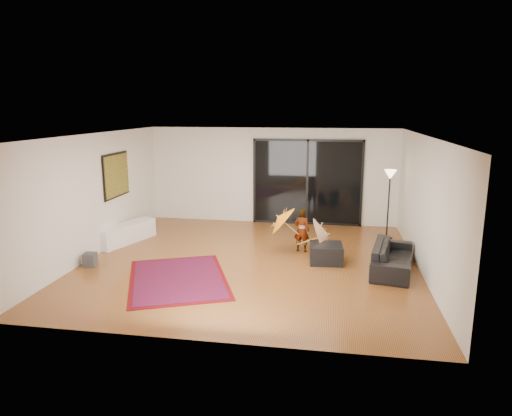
% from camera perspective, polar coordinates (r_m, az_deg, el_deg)
% --- Properties ---
extents(floor, '(7.00, 7.00, 0.00)m').
position_cam_1_polar(floor, '(9.91, -0.71, -6.68)').
color(floor, '#965729').
rests_on(floor, ground).
extents(ceiling, '(7.00, 7.00, 0.00)m').
position_cam_1_polar(ceiling, '(9.38, -0.75, 9.11)').
color(ceiling, white).
rests_on(ceiling, wall_back).
extents(wall_back, '(7.00, 0.00, 7.00)m').
position_cam_1_polar(wall_back, '(12.96, 2.01, 4.02)').
color(wall_back, silver).
rests_on(wall_back, floor).
extents(wall_front, '(7.00, 0.00, 7.00)m').
position_cam_1_polar(wall_front, '(6.24, -6.44, -5.30)').
color(wall_front, silver).
rests_on(wall_front, floor).
extents(wall_left, '(0.00, 7.00, 7.00)m').
position_cam_1_polar(wall_left, '(10.73, -19.47, 1.55)').
color(wall_left, silver).
rests_on(wall_left, floor).
extents(wall_right, '(0.00, 7.00, 7.00)m').
position_cam_1_polar(wall_right, '(9.58, 20.33, 0.25)').
color(wall_right, silver).
rests_on(wall_right, floor).
extents(sliding_door, '(3.06, 0.07, 2.40)m').
position_cam_1_polar(sliding_door, '(12.86, 6.42, 3.21)').
color(sliding_door, black).
rests_on(sliding_door, wall_back).
extents(painting, '(0.04, 1.28, 1.08)m').
position_cam_1_polar(painting, '(11.54, -17.05, 3.95)').
color(painting, black).
rests_on(painting, wall_left).
extents(media_console, '(0.95, 1.71, 0.46)m').
position_cam_1_polar(media_console, '(11.64, -15.88, -3.06)').
color(media_console, white).
rests_on(media_console, floor).
extents(speaker, '(0.28, 0.28, 0.28)m').
position_cam_1_polar(speaker, '(10.18, -20.04, -6.09)').
color(speaker, '#424244').
rests_on(speaker, floor).
extents(persian_rug, '(2.64, 3.02, 0.02)m').
position_cam_1_polar(persian_rug, '(9.05, -9.72, -8.69)').
color(persian_rug, '#58070A').
rests_on(persian_rug, floor).
extents(sofa, '(1.07, 1.99, 0.55)m').
position_cam_1_polar(sofa, '(9.71, 16.71, -5.90)').
color(sofa, black).
rests_on(sofa, floor).
extents(ottoman, '(0.73, 0.73, 0.39)m').
position_cam_1_polar(ottoman, '(9.92, 8.74, -5.62)').
color(ottoman, black).
rests_on(ottoman, floor).
extents(floor_lamp, '(0.30, 0.30, 1.74)m').
position_cam_1_polar(floor_lamp, '(11.81, 16.37, 2.83)').
color(floor_lamp, black).
rests_on(floor_lamp, floor).
extents(child, '(0.40, 0.30, 1.00)m').
position_cam_1_polar(child, '(10.49, 5.73, -2.80)').
color(child, '#999999').
rests_on(child, floor).
extents(parasol_orange, '(0.63, 0.78, 0.86)m').
position_cam_1_polar(parasol_orange, '(10.43, 2.72, -1.51)').
color(parasol_orange, orange).
rests_on(parasol_orange, child).
extents(parasol_white, '(0.52, 0.88, 0.93)m').
position_cam_1_polar(parasol_white, '(10.32, 9.00, -3.11)').
color(parasol_white, silver).
rests_on(parasol_white, floor).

